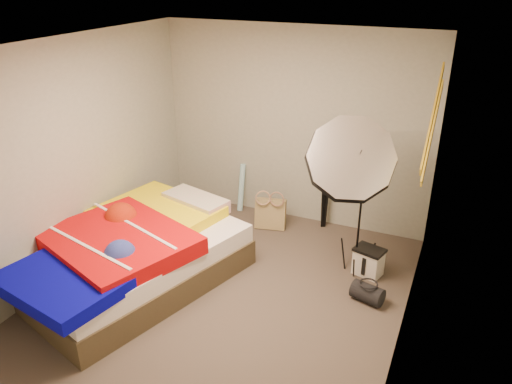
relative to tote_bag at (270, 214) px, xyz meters
The scene contains 15 objects.
floor 1.58m from the tote_bag, 85.55° to the right, with size 4.00×4.00×0.00m, color #51483D.
ceiling 2.79m from the tote_bag, 85.55° to the right, with size 4.00×4.00×0.00m, color silver.
wall_back 1.15m from the tote_bag, 74.39° to the left, with size 3.50×3.50×0.00m, color #9EA292.
wall_front 3.72m from the tote_bag, 88.04° to the right, with size 3.50×3.50×0.00m, color #9EA292.
wall_left 2.49m from the tote_bag, 136.15° to the right, with size 4.00×4.00×0.00m, color #9EA292.
wall_right 2.66m from the tote_bag, 39.88° to the right, with size 4.00×4.00×0.00m, color #9EA292.
tote_bag is the anchor object (origin of this frame).
wrapping_roll 0.68m from the tote_bag, 149.50° to the left, with size 0.07×0.07×0.66m, color #51BBD5.
camera_case 1.50m from the tote_bag, 21.91° to the right, with size 0.29×0.21×0.29m, color silver.
duffel_bag 1.83m from the tote_bag, 35.18° to the right, with size 0.19×0.19×0.32m, color black.
wall_stripe_upper 2.73m from the tote_bag, 27.50° to the right, with size 0.02×1.10×0.10m, color gold.
wall_stripe_lower 2.52m from the tote_bag, 21.09° to the right, with size 0.02×1.10×0.10m, color gold.
bed 1.93m from the tote_bag, 118.12° to the right, with size 2.15×2.71×0.66m.
photo_umbrella 1.77m from the tote_bag, 32.29° to the right, with size 1.02×0.84×1.89m.
camera_tripod 0.92m from the tote_bag, 26.30° to the left, with size 0.08×0.08×1.39m.
Camera 1 is at (2.01, -3.74, 3.12)m, focal length 35.00 mm.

